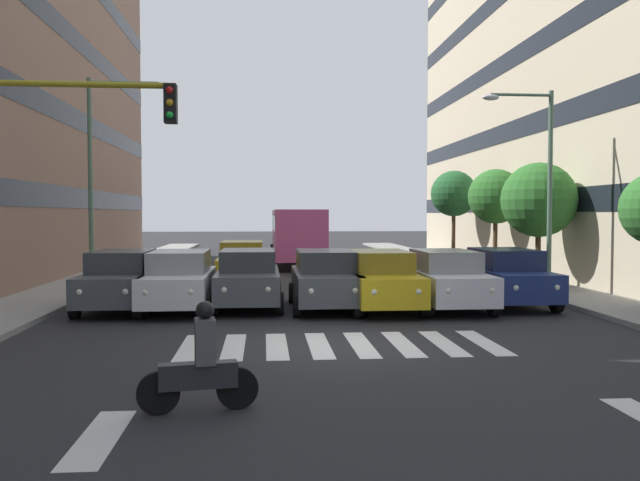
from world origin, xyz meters
name	(u,v)px	position (x,y,z in m)	size (l,w,h in m)	color
ground_plane	(340,345)	(0.00, 0.00, 0.00)	(180.00, 180.00, 0.00)	#262628
crosswalk_markings	(340,345)	(0.00, 0.00, 0.00)	(6.75, 2.80, 0.01)	silver
lane_arrow_1	(99,437)	(3.67, 5.50, 0.00)	(0.50, 2.20, 0.01)	silver
car_0	(506,277)	(-5.74, -5.52, 0.89)	(2.02, 4.44, 1.72)	navy
car_1	(446,279)	(-3.71, -4.93, 0.89)	(2.02, 4.44, 1.72)	silver
car_2	(381,280)	(-1.76, -4.89, 0.89)	(2.02, 4.44, 1.72)	gold
car_3	(325,279)	(-0.18, -5.27, 0.89)	(2.02, 4.44, 1.72)	#474C51
car_4	(248,278)	(2.08, -5.72, 0.89)	(2.02, 4.44, 1.72)	#474C51
car_5	(179,280)	(4.05, -5.29, 0.89)	(2.02, 4.44, 1.72)	silver
car_6	(121,280)	(5.74, -5.55, 0.89)	(2.02, 4.44, 1.72)	#474C51
car_row2_0	(242,263)	(2.47, -11.94, 0.89)	(2.02, 4.44, 1.72)	gold
bus_behind_traffic	(297,231)	(-0.18, -21.97, 1.86)	(2.78, 10.50, 3.00)	#DB5193
motorcycle_with_rider	(201,366)	(2.51, 4.51, 0.65)	(1.69, 0.42, 1.57)	black
traffic_light_gantry	(41,170)	(5.91, 0.67, 3.65)	(3.73, 0.36, 5.50)	#AD991E
street_lamp_left	(539,170)	(-7.56, -7.44, 4.25)	(2.43, 0.28, 6.74)	#4C6B56
street_lamp_right	(102,160)	(7.50, -10.89, 4.76)	(2.88, 0.28, 7.60)	#4C6B56
street_tree_1	(539,200)	(-8.47, -9.55, 3.30)	(2.75, 2.75, 4.54)	#513823
street_tree_2	(496,197)	(-8.85, -15.08, 3.57)	(2.48, 2.48, 4.67)	#513823
street_tree_3	(454,194)	(-8.41, -20.14, 3.85)	(2.42, 2.42, 4.93)	#513823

